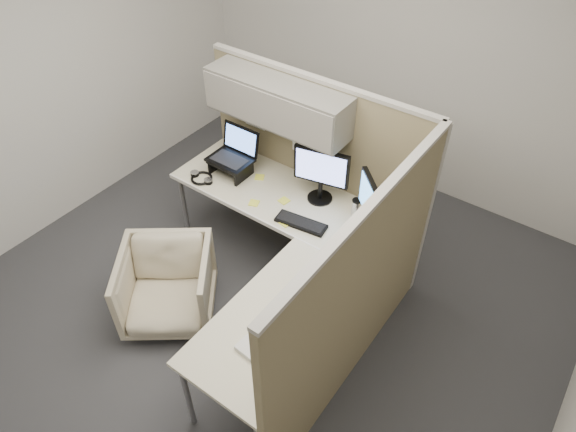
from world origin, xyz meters
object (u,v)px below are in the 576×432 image
Objects in this scene: office_chair at (167,284)px; keyboard at (301,223)px; monitor_left at (321,171)px; desk at (281,243)px.

office_chair is 1.13m from keyboard.
office_chair is at bearing -131.17° from monitor_left.
desk reaches higher than office_chair.
desk is 5.04× the size of keyboard.
keyboard is (0.68, 0.82, 0.39)m from office_chair.
keyboard reaches higher than desk.
monitor_left is 0.43m from keyboard.
desk is 0.22m from keyboard.
desk is at bearing -106.48° from keyboard.
office_chair is (-0.65, -0.60, -0.34)m from desk.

